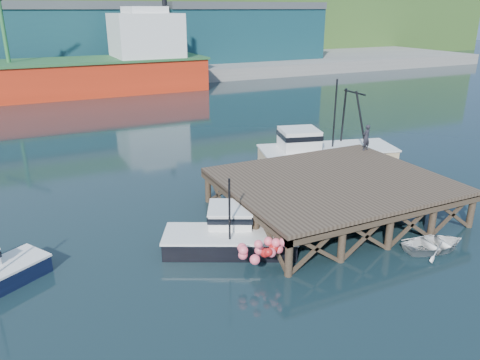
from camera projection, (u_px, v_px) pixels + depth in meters
ground at (245, 232)px, 24.77m from camera, size 300.00×300.00×0.00m
wharf at (335, 183)px, 26.18m from camera, size 12.00×10.00×2.62m
far_quay at (72, 69)px, 83.62m from camera, size 160.00×40.00×2.00m
warehouse_mid at (72, 38)px, 77.49m from camera, size 28.00×16.00×9.00m
warehouse_right at (235, 34)px, 89.71m from camera, size 30.00×16.00×9.00m
cargo_ship at (24, 72)px, 60.77m from camera, size 55.50×10.00×13.75m
hillside at (49, 9)px, 105.53m from camera, size 220.00×50.00×22.00m
boat_black at (231, 234)px, 22.88m from camera, size 6.82×5.70×3.97m
trawler at (325, 152)px, 33.86m from camera, size 10.34×5.90×6.54m
dinghy at (435, 244)px, 22.78m from camera, size 3.53×2.75×0.67m
dockworker at (366, 137)px, 31.33m from camera, size 0.72×0.55×1.75m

